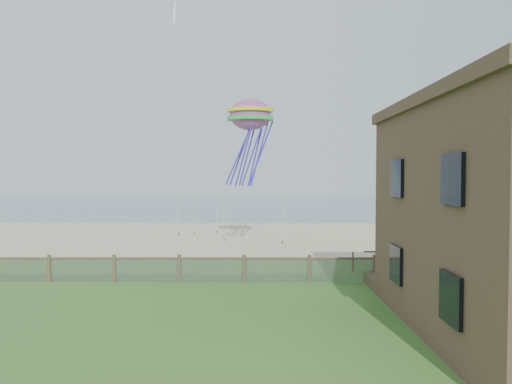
% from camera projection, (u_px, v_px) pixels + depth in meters
% --- Properties ---
extents(ground, '(160.00, 160.00, 0.00)m').
position_uv_depth(ground, '(239.00, 324.00, 15.01)').
color(ground, '#2E5E20').
rests_on(ground, ground).
extents(sand_beach, '(72.00, 20.00, 0.02)m').
position_uv_depth(sand_beach, '(250.00, 236.00, 36.99)').
color(sand_beach, tan).
rests_on(sand_beach, ground).
extents(ocean, '(160.00, 68.00, 0.02)m').
position_uv_depth(ocean, '(254.00, 204.00, 80.97)').
color(ocean, slate).
rests_on(ocean, ground).
extents(chainlink_fence, '(36.20, 0.20, 1.25)m').
position_uv_depth(chainlink_fence, '(244.00, 270.00, 20.98)').
color(chainlink_fence, brown).
rests_on(chainlink_fence, ground).
extents(picnic_table, '(2.16, 1.94, 0.75)m').
position_uv_depth(picnic_table, '(400.00, 279.00, 19.98)').
color(picnic_table, brown).
rests_on(picnic_table, ground).
extents(octopus_kite, '(3.59, 2.91, 6.48)m').
position_uv_depth(octopus_kite, '(250.00, 139.00, 30.83)').
color(octopus_kite, '#FD4D27').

